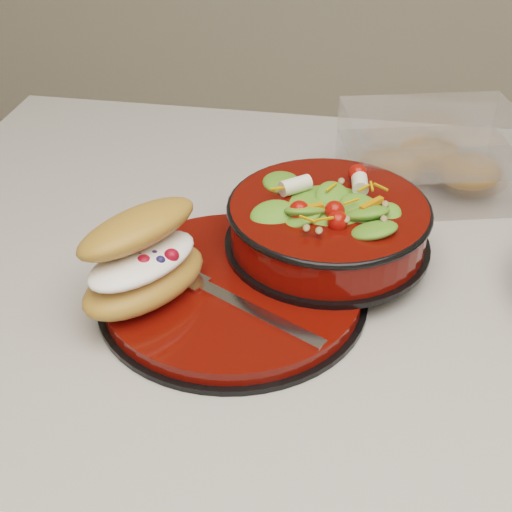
% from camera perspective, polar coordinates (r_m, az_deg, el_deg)
% --- Properties ---
extents(dinner_plate, '(0.27, 0.27, 0.02)m').
position_cam_1_polar(dinner_plate, '(0.70, -1.83, -2.79)').
color(dinner_plate, black).
rests_on(dinner_plate, island_counter).
extents(salad_bowl, '(0.21, 0.21, 0.09)m').
position_cam_1_polar(salad_bowl, '(0.73, 5.81, 3.04)').
color(salad_bowl, black).
rests_on(salad_bowl, dinner_plate).
extents(croissant, '(0.13, 0.17, 0.08)m').
position_cam_1_polar(croissant, '(0.67, -8.89, -0.23)').
color(croissant, '#AE7535').
rests_on(croissant, dinner_plate).
extents(fork, '(0.17, 0.10, 0.00)m').
position_cam_1_polar(fork, '(0.67, -1.66, -3.69)').
color(fork, silver).
rests_on(fork, dinner_plate).
extents(pastry_box, '(0.24, 0.20, 0.09)m').
position_cam_1_polar(pastry_box, '(0.90, 13.85, 7.75)').
color(pastry_box, white).
rests_on(pastry_box, island_counter).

